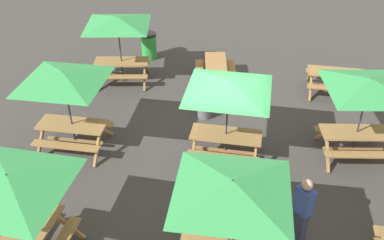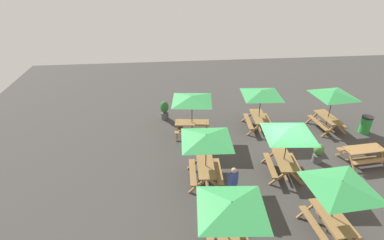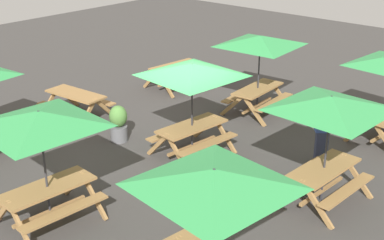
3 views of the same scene
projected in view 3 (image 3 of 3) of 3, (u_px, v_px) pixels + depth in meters
The scene contains 10 objects.
ground_plane at pixel (184, 154), 13.13m from camera, with size 33.61×33.61×0.00m, color #3D3A38.
picnic_table_1 at pixel (192, 77), 12.37m from camera, with size 2.82×2.82×2.34m.
picnic_table_2 at pixel (214, 189), 7.57m from camera, with size 2.81×2.81×2.34m.
picnic_table_3 at pixel (330, 111), 10.35m from camera, with size 2.82×2.82×2.34m.
picnic_table_4 at pixel (40, 127), 9.62m from camera, with size 2.82×2.82×2.34m.
picnic_table_5 at pixel (76, 100), 15.05m from camera, with size 1.66×1.90×0.81m.
picnic_table_7 at pixel (176, 71), 17.59m from camera, with size 1.92×1.68×0.81m.
picnic_table_8 at pixel (260, 46), 14.93m from camera, with size 2.82×2.82×2.34m.
potted_plant_0 at pixel (119, 123), 13.66m from camera, with size 0.46×0.46×0.96m.
person_standing at pixel (323, 130), 12.27m from camera, with size 0.40×0.42×1.67m.
Camera 3 is at (-8.76, -7.95, 5.77)m, focal length 50.00 mm.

